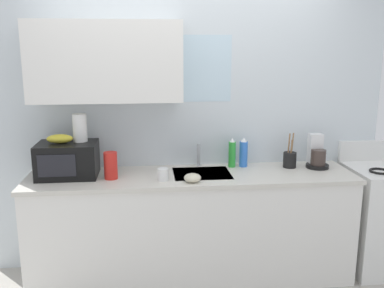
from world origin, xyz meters
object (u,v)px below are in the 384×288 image
(small_bowl, at_px, (192,178))
(utensil_crock, at_px, (290,159))
(microwave, at_px, (68,160))
(paper_towel_roll, at_px, (80,128))
(banana_bunch, at_px, (60,139))
(dish_soap_bottle_blue, at_px, (243,153))
(dish_soap_bottle_green, at_px, (232,153))
(mug_white, at_px, (163,174))
(cereal_canister, at_px, (111,166))
(coffee_maker, at_px, (317,155))
(stove_range, at_px, (382,217))

(small_bowl, bearing_deg, utensil_crock, 20.28)
(microwave, distance_m, small_bowl, 1.00)
(paper_towel_roll, distance_m, small_bowl, 0.98)
(banana_bunch, height_order, dish_soap_bottle_blue, banana_bunch)
(microwave, xyz_separation_m, dish_soap_bottle_green, (1.34, 0.14, -0.02))
(mug_white, bearing_deg, banana_bunch, 166.49)
(dish_soap_bottle_blue, bearing_deg, small_bowl, -141.01)
(cereal_canister, bearing_deg, dish_soap_bottle_green, 13.31)
(dish_soap_bottle_blue, bearing_deg, coffee_maker, -7.38)
(mug_white, bearing_deg, small_bowl, -15.26)
(mug_white, bearing_deg, dish_soap_bottle_blue, 25.13)
(dish_soap_bottle_blue, xyz_separation_m, utensil_crock, (0.39, -0.07, -0.05))
(microwave, distance_m, coffee_maker, 2.06)
(cereal_canister, relative_size, mug_white, 2.22)
(stove_range, relative_size, small_bowl, 8.31)
(dish_soap_bottle_blue, distance_m, small_bowl, 0.62)
(microwave, height_order, dish_soap_bottle_blue, microwave)
(dish_soap_bottle_blue, relative_size, utensil_crock, 0.85)
(dish_soap_bottle_green, height_order, mug_white, dish_soap_bottle_green)
(mug_white, xyz_separation_m, small_bowl, (0.22, -0.06, -0.02))
(microwave, bearing_deg, utensil_crock, 2.24)
(paper_towel_roll, distance_m, mug_white, 0.76)
(microwave, distance_m, banana_bunch, 0.18)
(banana_bunch, bearing_deg, microwave, -1.80)
(mug_white, bearing_deg, dish_soap_bottle_green, 28.58)
(microwave, xyz_separation_m, utensil_crock, (1.83, 0.07, -0.06))
(dish_soap_bottle_blue, height_order, mug_white, dish_soap_bottle_blue)
(dish_soap_bottle_green, height_order, dish_soap_bottle_blue, same)
(paper_towel_roll, bearing_deg, dish_soap_bottle_green, 4.00)
(dish_soap_bottle_green, xyz_separation_m, mug_white, (-0.60, -0.33, -0.07))
(dish_soap_bottle_blue, distance_m, utensil_crock, 0.40)
(dish_soap_bottle_green, height_order, small_bowl, dish_soap_bottle_green)
(dish_soap_bottle_green, relative_size, mug_white, 2.67)
(stove_range, height_order, mug_white, stove_range)
(stove_range, bearing_deg, small_bowl, -173.07)
(small_bowl, bearing_deg, microwave, 165.51)
(stove_range, bearing_deg, microwave, 179.02)
(coffee_maker, height_order, small_bowl, coffee_maker)
(stove_range, relative_size, cereal_canister, 5.12)
(coffee_maker, distance_m, dish_soap_bottle_green, 0.72)
(paper_towel_roll, bearing_deg, small_bowl, -19.21)
(cereal_canister, relative_size, utensil_crock, 0.71)
(coffee_maker, relative_size, dish_soap_bottle_green, 1.11)
(stove_range, bearing_deg, dish_soap_bottle_green, 171.95)
(coffee_maker, xyz_separation_m, utensil_crock, (-0.23, 0.01, -0.03))
(stove_range, relative_size, utensil_crock, 3.63)
(mug_white, distance_m, small_bowl, 0.23)
(microwave, bearing_deg, dish_soap_bottle_blue, 5.54)
(banana_bunch, bearing_deg, dish_soap_bottle_blue, 5.30)
(paper_towel_roll, bearing_deg, cereal_canister, -32.01)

